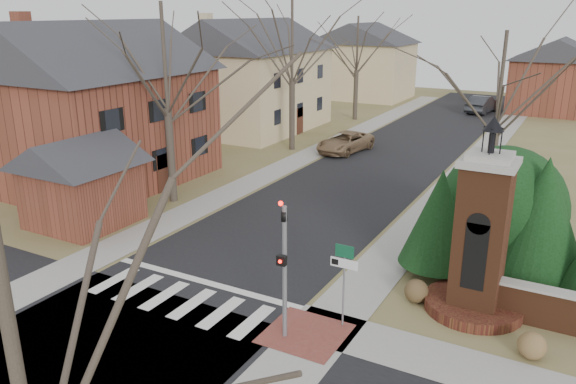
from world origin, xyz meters
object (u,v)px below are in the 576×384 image
Objects in this scene: brick_gate_monument at (479,250)px; distant_car at (482,104)px; traffic_signal_pole at (284,259)px; sign_post at (344,269)px; pickup_truck at (345,142)px.

brick_gate_monument is 39.81m from distant_car.
sign_post is (1.29, 1.41, -0.64)m from traffic_signal_pole.
traffic_signal_pole is at bearing 100.42° from distant_car.
pickup_truck is 21.65m from distant_car.
traffic_signal_pole is 23.96m from pickup_truck.
sign_post reaches higher than distant_car.
brick_gate_monument is (4.70, 4.42, -0.42)m from traffic_signal_pole.
distant_car is (5.37, 20.97, 0.14)m from pickup_truck.
brick_gate_monument is at bearing 41.42° from sign_post.
sign_post is 0.55× the size of distant_car.
brick_gate_monument reaches higher than sign_post.
distant_car is (-3.62, 42.16, -1.12)m from sign_post.
distant_car is (-7.03, 39.16, -1.34)m from brick_gate_monument.
sign_post is 23.06m from pickup_truck.
distant_car is at bearing 94.91° from sign_post.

